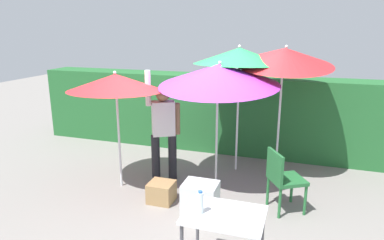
{
  "coord_description": "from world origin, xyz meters",
  "views": [
    {
      "loc": [
        1.65,
        -4.71,
        2.52
      ],
      "look_at": [
        0.0,
        0.3,
        1.1
      ],
      "focal_mm": 32.25,
      "sensor_mm": 36.0,
      "label": 1
    }
  ],
  "objects": [
    {
      "name": "umbrella_yellow",
      "position": [
        -1.08,
        -0.13,
        1.71
      ],
      "size": [
        1.47,
        1.47,
        1.89
      ],
      "color": "silver",
      "rests_on": "ground_plane"
    },
    {
      "name": "umbrella_navy",
      "position": [
        1.31,
        1.11,
        2.06
      ],
      "size": [
        1.59,
        1.6,
        2.34
      ],
      "color": "silver",
      "rests_on": "ground_plane"
    },
    {
      "name": "umbrella_rainbow",
      "position": [
        0.38,
        0.45,
        1.82
      ],
      "size": [
        1.89,
        1.91,
        2.07
      ],
      "color": "silver",
      "rests_on": "ground_plane"
    },
    {
      "name": "ground_plane",
      "position": [
        0.0,
        0.0,
        0.0
      ],
      "size": [
        24.0,
        24.0,
        0.0
      ],
      "primitive_type": "plane",
      "color": "gray"
    },
    {
      "name": "folding_table",
      "position": [
        0.99,
        -1.69,
        0.64
      ],
      "size": [
        0.8,
        0.6,
        0.73
      ],
      "color": "#4C4C51",
      "rests_on": "ground_plane"
    },
    {
      "name": "person_vendor",
      "position": [
        -0.48,
        0.26,
        0.93
      ],
      "size": [
        0.52,
        0.37,
        1.88
      ],
      "color": "black",
      "rests_on": "ground_plane"
    },
    {
      "name": "hedge_row",
      "position": [
        0.0,
        2.14,
        0.79
      ],
      "size": [
        8.0,
        0.7,
        1.57
      ],
      "primitive_type": "cube",
      "color": "#23602D",
      "rests_on": "ground_plane"
    },
    {
      "name": "bottle_water",
      "position": [
        0.76,
        -1.75,
        0.84
      ],
      "size": [
        0.07,
        0.07,
        0.24
      ],
      "color": "silver",
      "rests_on": "folding_table"
    },
    {
      "name": "umbrella_orange",
      "position": [
        0.57,
        1.13,
        2.05
      ],
      "size": [
        1.56,
        1.57,
        2.24
      ],
      "color": "silver",
      "rests_on": "ground_plane"
    },
    {
      "name": "cooler_box",
      "position": [
        0.42,
        -0.59,
        0.23
      ],
      "size": [
        0.47,
        0.38,
        0.47
      ],
      "primitive_type": "cube",
      "color": "silver",
      "rests_on": "ground_plane"
    },
    {
      "name": "chair_plastic",
      "position": [
        1.47,
        -0.12,
        0.51
      ],
      "size": [
        0.6,
        0.6,
        0.89
      ],
      "color": "#236633",
      "rests_on": "ground_plane"
    },
    {
      "name": "crate_cardboard",
      "position": [
        -0.25,
        -0.41,
        0.15
      ],
      "size": [
        0.37,
        0.35,
        0.3
      ],
      "primitive_type": "cube",
      "color": "#9E7A4C",
      "rests_on": "ground_plane"
    }
  ]
}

